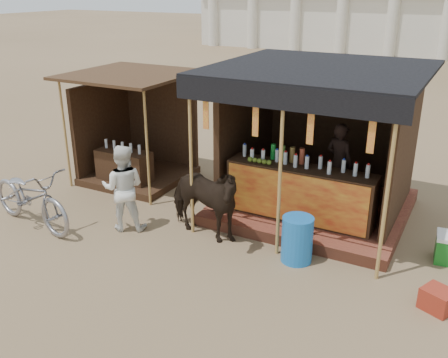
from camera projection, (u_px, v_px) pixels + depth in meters
ground at (173, 284)px, 7.31m from camera, size 120.00×120.00×0.00m
main_stall at (317, 162)px, 9.25m from camera, size 3.60×3.61×2.78m
secondary_stall at (132, 141)px, 11.04m from camera, size 2.40×2.40×2.38m
cow at (203, 201)px, 8.43m from camera, size 1.72×1.00×1.37m
motorbike at (31, 197)px, 8.88m from camera, size 2.25×1.09×1.13m
bystander at (123, 188)px, 8.69m from camera, size 0.94×0.86×1.56m
blue_barrel at (297, 239)px, 7.80m from camera, size 0.51×0.51×0.75m
red_crate at (438, 300)px, 6.69m from camera, size 0.51×0.49×0.31m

